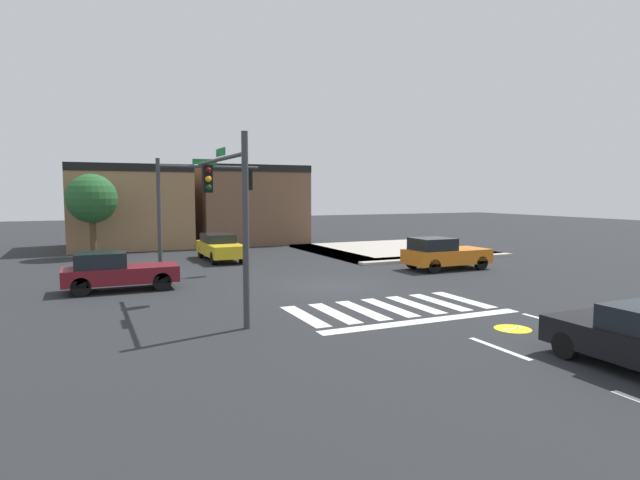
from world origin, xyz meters
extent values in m
plane|color=#232628|center=(0.00, 0.00, 0.00)|extent=(120.00, 120.00, 0.00)
cube|color=silver|center=(-3.00, -4.50, 0.00)|extent=(0.50, 2.96, 0.01)
cube|color=silver|center=(-2.00, -4.50, 0.00)|extent=(0.50, 2.96, 0.01)
cube|color=silver|center=(-1.00, -4.50, 0.00)|extent=(0.50, 2.96, 0.01)
cube|color=silver|center=(0.00, -4.50, 0.00)|extent=(0.50, 2.96, 0.01)
cube|color=silver|center=(1.00, -4.50, 0.00)|extent=(0.50, 2.96, 0.01)
cube|color=silver|center=(2.00, -4.50, 0.00)|extent=(0.50, 2.96, 0.01)
cube|color=silver|center=(3.00, -4.50, 0.00)|extent=(0.50, 2.96, 0.01)
cube|color=white|center=(0.00, -6.50, 0.00)|extent=(6.80, 0.50, 0.01)
cube|color=white|center=(0.00, -9.50, 0.00)|extent=(0.16, 2.00, 0.01)
cylinder|color=yellow|center=(1.66, -8.24, 0.00)|extent=(1.00, 1.00, 0.01)
cylinder|color=white|center=(1.44, -8.24, 0.01)|extent=(0.16, 0.16, 0.00)
cylinder|color=white|center=(1.89, -8.24, 0.01)|extent=(0.16, 0.16, 0.00)
cube|color=white|center=(1.66, -8.24, 0.01)|extent=(0.45, 0.04, 0.00)
cube|color=#B2AA9E|center=(9.00, 5.20, 0.07)|extent=(10.00, 1.60, 0.15)
cube|color=#B2AA9E|center=(4.80, 10.00, 0.07)|extent=(1.60, 10.00, 0.15)
cube|color=#B2AA9E|center=(9.00, 10.00, 0.07)|extent=(10.00, 10.00, 0.15)
cube|color=#93704C|center=(-6.12, 19.44, 2.78)|extent=(7.76, 6.88, 5.57)
cube|color=black|center=(-6.12, 16.20, 5.32)|extent=(7.76, 0.50, 0.50)
cube|color=brown|center=(2.29, 19.00, 2.84)|extent=(7.59, 6.00, 5.68)
cube|color=black|center=(2.29, 16.20, 5.43)|extent=(7.59, 0.50, 0.50)
cylinder|color=#383A3D|center=(-5.00, -5.17, 2.69)|extent=(0.18, 0.18, 5.38)
cylinder|color=#383A3D|center=(-5.00, -2.20, 4.78)|extent=(0.12, 5.96, 0.12)
cube|color=black|center=(-5.00, -0.50, 4.21)|extent=(0.32, 0.32, 0.95)
sphere|color=#470A0A|center=(-5.00, -0.67, 4.50)|extent=(0.22, 0.22, 0.22)
sphere|color=orange|center=(-5.00, -0.67, 4.21)|extent=(0.22, 0.22, 0.22)
sphere|color=#0C3814|center=(-5.00, -0.67, 3.91)|extent=(0.22, 0.22, 0.22)
cube|color=#197233|center=(-5.00, -2.49, 5.00)|extent=(0.03, 1.10, 0.24)
cylinder|color=#383A3D|center=(-5.96, 4.92, 2.62)|extent=(0.18, 0.18, 5.23)
cylinder|color=#383A3D|center=(-3.69, 4.92, 4.90)|extent=(4.54, 0.12, 0.12)
cube|color=black|center=(-1.90, 4.92, 4.33)|extent=(0.32, 0.32, 0.95)
sphere|color=#470A0A|center=(-2.07, 4.92, 4.62)|extent=(0.22, 0.22, 0.22)
sphere|color=orange|center=(-2.07, 4.92, 4.33)|extent=(0.22, 0.22, 0.22)
sphere|color=#0C3814|center=(-2.07, 4.92, 4.03)|extent=(0.22, 0.22, 0.22)
cube|color=#197233|center=(-3.91, 4.92, 5.12)|extent=(1.10, 0.03, 0.24)
cube|color=orange|center=(7.13, 1.73, 0.65)|extent=(4.11, 1.93, 0.69)
cube|color=black|center=(6.28, 1.73, 1.28)|extent=(1.81, 1.70, 0.58)
cylinder|color=black|center=(8.53, 2.58, 0.34)|extent=(0.67, 0.22, 0.67)
cylinder|color=black|center=(8.53, 0.87, 0.34)|extent=(0.67, 0.22, 0.67)
cylinder|color=black|center=(5.74, 2.58, 0.34)|extent=(0.67, 0.22, 0.67)
cylinder|color=black|center=(5.74, 0.87, 0.34)|extent=(0.67, 0.22, 0.67)
cube|color=gold|center=(-2.14, 9.61, 0.64)|extent=(1.74, 4.68, 0.66)
cube|color=black|center=(-2.14, 10.20, 1.20)|extent=(1.54, 2.41, 0.47)
cylinder|color=black|center=(-1.37, 8.02, 0.35)|extent=(0.22, 0.69, 0.69)
cylinder|color=black|center=(-2.90, 8.02, 0.35)|extent=(0.22, 0.69, 0.69)
cylinder|color=black|center=(-1.37, 11.20, 0.35)|extent=(0.22, 0.69, 0.69)
cylinder|color=black|center=(-2.90, 11.20, 0.35)|extent=(0.22, 0.69, 0.69)
cylinder|color=black|center=(0.80, -10.72, 0.31)|extent=(0.22, 0.62, 0.62)
cylinder|color=black|center=(2.46, -10.72, 0.31)|extent=(0.22, 0.62, 0.62)
cube|color=maroon|center=(-7.76, 2.33, 0.62)|extent=(4.16, 1.72, 0.60)
cube|color=black|center=(-8.49, 2.33, 1.21)|extent=(1.81, 1.52, 0.57)
cylinder|color=black|center=(-6.35, 3.08, 0.35)|extent=(0.70, 0.22, 0.70)
cylinder|color=black|center=(-6.35, 1.58, 0.35)|extent=(0.70, 0.22, 0.70)
cylinder|color=black|center=(-9.17, 3.08, 0.35)|extent=(0.70, 0.22, 0.70)
cylinder|color=black|center=(-9.17, 1.58, 0.35)|extent=(0.70, 0.22, 0.70)
cylinder|color=#4C3823|center=(-8.50, 14.00, 1.40)|extent=(0.36, 0.36, 2.80)
sphere|color=#235628|center=(-8.50, 14.00, 3.40)|extent=(2.84, 2.84, 2.84)
camera|label=1|loc=(-9.03, -19.02, 3.74)|focal=29.62mm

